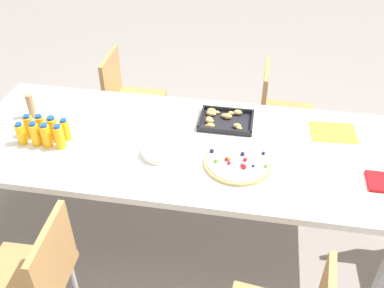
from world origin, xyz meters
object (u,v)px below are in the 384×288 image
(chair_far_left, at_px, (128,96))
(juice_bottle_0, at_px, (21,134))
(juice_bottle_3, at_px, (59,137))
(juice_bottle_5, at_px, (41,126))
(cardboard_tube, at_px, (31,106))
(chair_far_right, at_px, (279,110))
(snack_tray, at_px, (224,120))
(juice_bottle_4, at_px, (29,126))
(juice_bottle_7, at_px, (65,130))
(fruit_pizza, at_px, (238,162))
(paper_folder, at_px, (333,132))
(juice_bottle_1, at_px, (35,134))
(napkin_stack, at_px, (382,182))
(juice_bottle_6, at_px, (53,128))
(juice_bottle_2, at_px, (46,136))
(chair_near_left, at_px, (35,277))
(party_table, at_px, (180,151))
(plate_stack, at_px, (159,152))

(chair_far_left, distance_m, juice_bottle_0, 1.10)
(juice_bottle_3, relative_size, juice_bottle_5, 1.04)
(juice_bottle_5, bearing_deg, cardboard_tube, 129.33)
(juice_bottle_3, height_order, juice_bottle_5, juice_bottle_3)
(chair_far_right, xyz_separation_m, cardboard_tube, (-1.50, -0.74, 0.33))
(chair_far_right, height_order, snack_tray, chair_far_right)
(chair_far_right, relative_size, juice_bottle_4, 6.23)
(chair_far_left, xyz_separation_m, juice_bottle_7, (-0.05, -0.94, 0.32))
(juice_bottle_4, bearing_deg, fruit_pizza, -3.03)
(juice_bottle_4, height_order, juice_bottle_5, juice_bottle_5)
(cardboard_tube, relative_size, paper_folder, 0.58)
(chair_far_left, relative_size, juice_bottle_0, 6.26)
(juice_bottle_4, bearing_deg, snack_tray, 16.40)
(juice_bottle_1, relative_size, napkin_stack, 0.97)
(juice_bottle_7, distance_m, paper_folder, 1.53)
(juice_bottle_7, relative_size, snack_tray, 0.43)
(chair_far_right, bearing_deg, juice_bottle_3, -49.81)
(juice_bottle_0, xyz_separation_m, juice_bottle_7, (0.23, 0.07, 0.00))
(juice_bottle_1, bearing_deg, juice_bottle_6, 50.90)
(juice_bottle_2, distance_m, juice_bottle_5, 0.11)
(juice_bottle_3, bearing_deg, juice_bottle_0, 179.16)
(juice_bottle_0, distance_m, paper_folder, 1.77)
(chair_near_left, height_order, juice_bottle_4, juice_bottle_4)
(juice_bottle_2, bearing_deg, cardboard_tube, 129.77)
(party_table, xyz_separation_m, juice_bottle_5, (-0.78, -0.07, 0.12))
(chair_far_right, distance_m, juice_bottle_3, 1.61)
(chair_far_left, height_order, juice_bottle_4, juice_bottle_4)
(snack_tray, bearing_deg, chair_near_left, -125.86)
(chair_far_right, distance_m, juice_bottle_0, 1.78)
(snack_tray, bearing_deg, napkin_stack, -26.18)
(juice_bottle_4, height_order, snack_tray, juice_bottle_4)
(juice_bottle_3, distance_m, juice_bottle_6, 0.11)
(juice_bottle_1, bearing_deg, juice_bottle_3, -0.92)
(juice_bottle_5, bearing_deg, paper_folder, 10.83)
(juice_bottle_2, relative_size, napkin_stack, 0.96)
(plate_stack, bearing_deg, juice_bottle_3, -177.46)
(cardboard_tube, bearing_deg, juice_bottle_1, -59.62)
(juice_bottle_3, relative_size, cardboard_tube, 0.98)
(juice_bottle_3, xyz_separation_m, snack_tray, (0.86, 0.40, -0.06))
(juice_bottle_7, bearing_deg, cardboard_tube, 147.77)
(napkin_stack, height_order, cardboard_tube, cardboard_tube)
(chair_far_right, bearing_deg, juice_bottle_7, -52.02)
(chair_far_right, distance_m, cardboard_tube, 1.71)
(juice_bottle_1, height_order, juice_bottle_5, juice_bottle_1)
(juice_bottle_2, relative_size, juice_bottle_7, 1.06)
(juice_bottle_7, bearing_deg, chair_far_right, 37.59)
(cardboard_tube, bearing_deg, fruit_pizza, -10.91)
(chair_near_left, distance_m, juice_bottle_1, 0.77)
(napkin_stack, bearing_deg, juice_bottle_0, 179.59)
(napkin_stack, bearing_deg, juice_bottle_7, 177.04)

